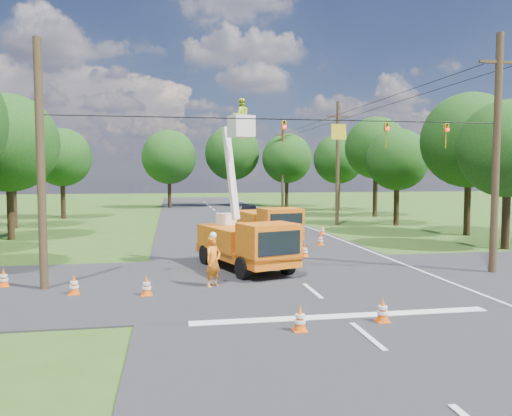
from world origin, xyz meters
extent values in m
plane|color=#335018|center=(0.00, 20.00, 0.00)|extent=(140.00, 140.00, 0.00)
cube|color=black|center=(0.00, 20.00, 0.00)|extent=(12.00, 100.00, 0.06)
cube|color=black|center=(0.00, 2.00, 0.00)|extent=(56.00, 10.00, 0.07)
cube|color=silver|center=(0.00, -3.20, 0.00)|extent=(9.00, 0.45, 0.02)
cube|color=silver|center=(5.60, 20.00, 0.00)|extent=(0.12, 90.00, 0.02)
cube|color=orange|center=(-1.77, 4.57, 0.71)|extent=(3.96, 6.30, 0.44)
cube|color=orange|center=(-1.09, 2.56, 1.48)|extent=(2.59, 2.29, 1.48)
cube|color=black|center=(-0.82, 1.77, 1.53)|extent=(1.79, 0.66, 0.94)
cube|color=orange|center=(-2.03, 5.32, 1.33)|extent=(3.37, 4.20, 0.99)
cylinder|color=black|center=(-2.15, 2.46, 0.45)|extent=(0.59, 0.96, 0.91)
cylinder|color=black|center=(-0.19, 3.13, 0.45)|extent=(0.59, 0.96, 0.91)
cylinder|color=black|center=(-3.36, 6.01, 0.45)|extent=(0.59, 0.96, 0.91)
cylinder|color=black|center=(-1.40, 6.68, 0.45)|extent=(0.59, 0.96, 0.91)
cube|color=silver|center=(-2.38, 6.34, 2.07)|extent=(0.94, 0.94, 0.54)
cube|color=silver|center=(-2.20, 5.83, 4.24)|extent=(0.69, 1.34, 4.28)
cube|color=silver|center=(-1.87, 4.85, 6.26)|extent=(1.19, 1.19, 0.94)
imported|color=#C6E526|center=(-1.87, 4.85, 6.70)|extent=(0.83, 0.68, 1.57)
cube|color=orange|center=(0.73, 12.50, 0.72)|extent=(3.32, 6.34, 0.45)
cube|color=orange|center=(1.14, 10.38, 1.51)|extent=(2.50, 2.10, 1.51)
cube|color=black|center=(1.30, 9.54, 1.56)|extent=(1.89, 0.42, 0.95)
cube|color=orange|center=(0.58, 13.29, 1.36)|extent=(3.03, 4.10, 1.01)
cylinder|color=black|center=(0.06, 10.42, 0.46)|extent=(0.49, 0.97, 0.92)
cylinder|color=black|center=(2.13, 10.83, 0.46)|extent=(0.49, 0.97, 0.92)
cylinder|color=black|center=(-0.67, 14.17, 0.46)|extent=(0.49, 0.97, 0.92)
cylinder|color=black|center=(1.40, 14.58, 0.46)|extent=(0.49, 0.97, 0.92)
imported|color=orange|center=(-3.42, 1.38, 0.96)|extent=(0.83, 0.79, 1.91)
imported|color=black|center=(1.88, 26.31, 0.76)|extent=(2.56, 4.74, 1.53)
cone|color=#FB5A0D|center=(-1.60, -4.27, 0.38)|extent=(0.36, 0.36, 0.70)
cube|color=#FB5A0D|center=(-1.60, -4.27, 0.04)|extent=(0.38, 0.38, 0.04)
cylinder|color=white|center=(-1.60, -4.27, 0.44)|extent=(0.26, 0.26, 0.09)
cylinder|color=white|center=(-1.60, -4.27, 0.29)|extent=(0.31, 0.31, 0.09)
cone|color=#FB5A0D|center=(0.93, -3.86, 0.38)|extent=(0.36, 0.36, 0.70)
cube|color=#FB5A0D|center=(0.93, -3.86, 0.04)|extent=(0.38, 0.38, 0.04)
cylinder|color=white|center=(0.93, -3.86, 0.44)|extent=(0.26, 0.26, 0.09)
cylinder|color=white|center=(0.93, -3.86, 0.29)|extent=(0.31, 0.31, 0.09)
cone|color=#FB5A0D|center=(1.68, 7.15, 0.38)|extent=(0.36, 0.36, 0.70)
cube|color=#FB5A0D|center=(1.68, 7.15, 0.04)|extent=(0.38, 0.38, 0.04)
cylinder|color=white|center=(1.68, 7.15, 0.44)|extent=(0.26, 0.26, 0.09)
cylinder|color=white|center=(1.68, 7.15, 0.29)|extent=(0.31, 0.31, 0.09)
cone|color=#FB5A0D|center=(3.70, 10.97, 0.38)|extent=(0.36, 0.36, 0.70)
cube|color=#FB5A0D|center=(3.70, 10.97, 0.04)|extent=(0.38, 0.38, 0.04)
cylinder|color=white|center=(3.70, 10.97, 0.44)|extent=(0.26, 0.26, 0.09)
cylinder|color=white|center=(3.70, 10.97, 0.29)|extent=(0.31, 0.31, 0.09)
cone|color=#FB5A0D|center=(-5.79, 0.40, 0.38)|extent=(0.36, 0.36, 0.70)
cube|color=#FB5A0D|center=(-5.79, 0.40, 0.04)|extent=(0.38, 0.38, 0.04)
cylinder|color=white|center=(-5.79, 0.40, 0.44)|extent=(0.26, 0.26, 0.09)
cylinder|color=white|center=(-5.79, 0.40, 0.29)|extent=(0.31, 0.31, 0.09)
cone|color=#FB5A0D|center=(-8.28, 0.99, 0.38)|extent=(0.36, 0.36, 0.70)
cube|color=#FB5A0D|center=(-8.28, 0.99, 0.04)|extent=(0.38, 0.38, 0.04)
cylinder|color=white|center=(-8.28, 0.99, 0.44)|extent=(0.26, 0.26, 0.09)
cylinder|color=white|center=(-8.28, 0.99, 0.29)|extent=(0.31, 0.31, 0.09)
cone|color=#FB5A0D|center=(-11.07, 2.65, 0.38)|extent=(0.36, 0.36, 0.70)
cube|color=#FB5A0D|center=(-11.07, 2.65, 0.04)|extent=(0.38, 0.38, 0.04)
cylinder|color=white|center=(-11.07, 2.65, 0.44)|extent=(0.26, 0.26, 0.09)
cylinder|color=white|center=(-11.07, 2.65, 0.29)|extent=(0.31, 0.31, 0.09)
cone|color=#FB5A0D|center=(5.35, 15.95, 0.38)|extent=(0.36, 0.36, 0.70)
cube|color=#FB5A0D|center=(5.35, 15.95, 0.04)|extent=(0.38, 0.38, 0.04)
cylinder|color=white|center=(5.35, 15.95, 0.44)|extent=(0.26, 0.26, 0.09)
cylinder|color=white|center=(5.35, 15.95, 0.29)|extent=(0.31, 0.31, 0.09)
cone|color=#FB5A0D|center=(-1.17, 6.47, 0.38)|extent=(0.36, 0.36, 0.70)
cube|color=#FB5A0D|center=(-1.17, 6.47, 0.04)|extent=(0.38, 0.38, 0.04)
cylinder|color=white|center=(-1.17, 6.47, 0.44)|extent=(0.26, 0.26, 0.09)
cylinder|color=white|center=(-1.17, 6.47, 0.29)|extent=(0.31, 0.31, 0.09)
cylinder|color=#4C3823|center=(8.50, 2.00, 5.00)|extent=(0.30, 0.30, 10.00)
cube|color=#4C3823|center=(8.50, 2.00, 8.80)|extent=(1.80, 0.12, 0.12)
cylinder|color=#4C3823|center=(8.50, 22.00, 5.00)|extent=(0.30, 0.30, 10.00)
cube|color=#4C3823|center=(8.50, 22.00, 8.80)|extent=(1.80, 0.12, 0.12)
cylinder|color=#4C3823|center=(8.50, 42.00, 5.00)|extent=(0.30, 0.30, 10.00)
cube|color=#4C3823|center=(8.50, 42.00, 8.80)|extent=(1.80, 0.12, 0.12)
cylinder|color=#4C3823|center=(-9.50, 2.00, 4.50)|extent=(0.30, 0.30, 9.00)
cylinder|color=black|center=(-0.50, 2.00, 6.30)|extent=(18.00, 0.04, 0.04)
cube|color=gold|center=(1.60, 2.00, 5.85)|extent=(0.60, 0.05, 0.60)
imported|color=gold|center=(-0.60, 2.00, 5.75)|extent=(0.16, 0.20, 1.00)
sphere|color=#FF0C0C|center=(-0.60, 1.88, 6.00)|extent=(0.14, 0.14, 0.14)
imported|color=gold|center=(3.60, 2.00, 5.75)|extent=(0.16, 0.20, 1.00)
sphere|color=#FF0C0C|center=(3.60, 1.88, 6.00)|extent=(0.14, 0.14, 0.14)
imported|color=gold|center=(6.20, 2.00, 5.75)|extent=(0.16, 0.20, 1.00)
sphere|color=#FF0C0C|center=(6.20, 1.88, 6.00)|extent=(0.14, 0.14, 0.14)
cylinder|color=#382616|center=(-15.00, 17.00, 2.18)|extent=(0.44, 0.44, 4.36)
sphere|color=#13380F|center=(-15.00, 17.00, 6.14)|extent=(6.20, 6.20, 6.20)
cylinder|color=#382616|center=(-16.80, 24.00, 2.31)|extent=(0.44, 0.44, 4.62)
sphere|color=#13380F|center=(-16.80, 24.00, 6.51)|extent=(5.80, 5.80, 5.80)
cylinder|color=#382616|center=(-14.80, 32.00, 2.02)|extent=(0.44, 0.44, 4.05)
sphere|color=#13380F|center=(-14.80, 32.00, 5.70)|extent=(5.40, 5.40, 5.40)
cylinder|color=#382616|center=(13.50, 8.00, 1.98)|extent=(0.44, 0.44, 3.96)
sphere|color=#13380F|center=(13.50, 8.00, 5.58)|extent=(5.40, 5.40, 5.40)
cylinder|color=#382616|center=(15.00, 14.00, 2.29)|extent=(0.44, 0.44, 4.58)
sphere|color=#13380F|center=(15.00, 14.00, 6.45)|extent=(6.40, 6.40, 6.40)
cylinder|color=#382616|center=(13.20, 21.00, 1.89)|extent=(0.44, 0.44, 3.78)
sphere|color=#13380F|center=(13.20, 21.00, 5.33)|extent=(5.00, 5.00, 5.00)
cylinder|color=#382616|center=(14.80, 29.00, 2.38)|extent=(0.44, 0.44, 4.75)
sphere|color=#13380F|center=(14.80, 29.00, 6.70)|extent=(6.00, 6.00, 6.00)
cylinder|color=#382616|center=(13.80, 37.00, 2.07)|extent=(0.44, 0.44, 4.14)
sphere|color=#13380F|center=(13.80, 37.00, 5.83)|extent=(5.60, 5.60, 5.60)
cylinder|color=#382616|center=(-5.00, 45.00, 2.20)|extent=(0.44, 0.44, 4.40)
sphere|color=#13380F|center=(-5.00, 45.00, 6.20)|extent=(6.60, 6.60, 6.60)
cylinder|color=#382616|center=(3.00, 47.00, 2.42)|extent=(0.44, 0.44, 4.84)
sphere|color=#13380F|center=(3.00, 47.00, 6.82)|extent=(7.00, 7.00, 7.00)
cylinder|color=#382616|center=(9.50, 44.00, 2.16)|extent=(0.44, 0.44, 4.31)
sphere|color=#13380F|center=(9.50, 44.00, 6.08)|extent=(6.20, 6.20, 6.20)
camera|label=1|loc=(-4.97, -16.90, 4.23)|focal=35.00mm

